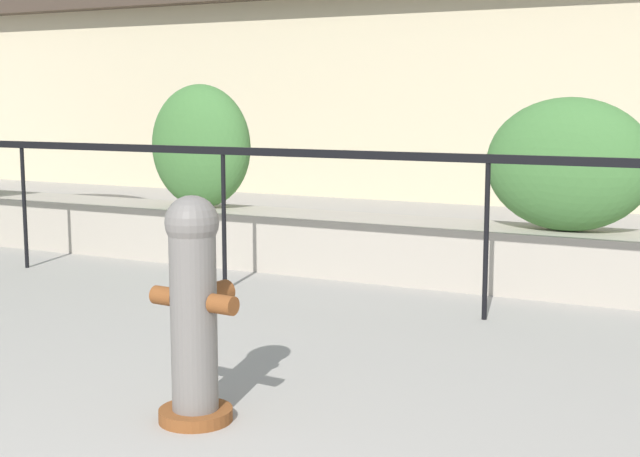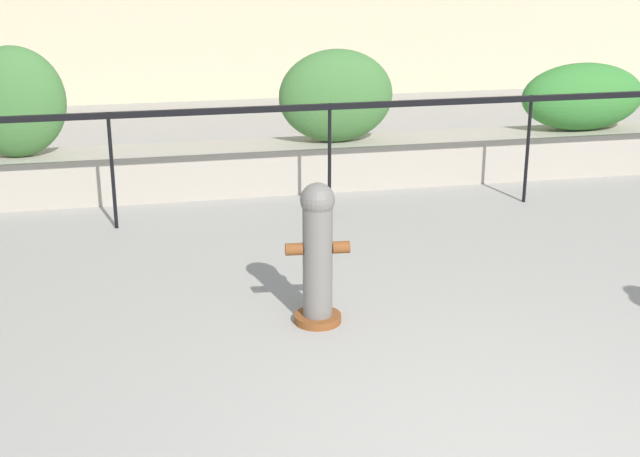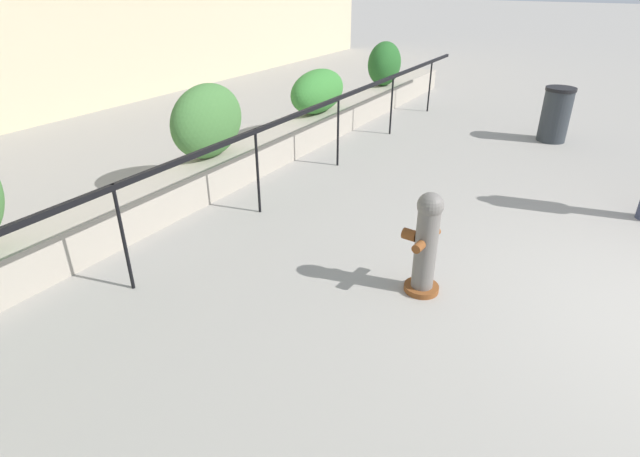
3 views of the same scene
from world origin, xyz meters
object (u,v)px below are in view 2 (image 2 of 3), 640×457
object	(u,v)px
hedge_bush_1	(14,102)
fire_hydrant	(318,252)
hedge_bush_3	(583,97)
hedge_bush_2	(336,96)

from	to	relation	value
hedge_bush_1	fire_hydrant	xyz separation A→B (m)	(2.46, -3.65, -0.53)
hedge_bush_1	hedge_bush_3	distance (m)	6.43
hedge_bush_1	hedge_bush_2	size ratio (longest dim) A/B	0.90
hedge_bush_1	fire_hydrant	size ratio (longest dim) A/B	1.08
hedge_bush_3	fire_hydrant	world-z (taller)	hedge_bush_3
hedge_bush_1	hedge_bush_2	bearing A→B (deg)	0.00
hedge_bush_2	hedge_bush_3	distance (m)	3.00
hedge_bush_1	hedge_bush_2	xyz separation A→B (m)	(3.43, 0.00, -0.06)
hedge_bush_2	hedge_bush_1	bearing A→B (deg)	180.00
hedge_bush_3	hedge_bush_1	bearing A→B (deg)	180.00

